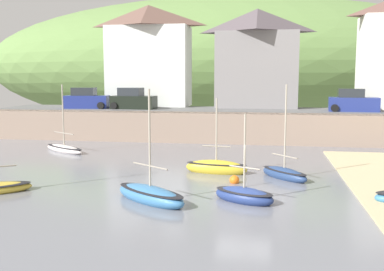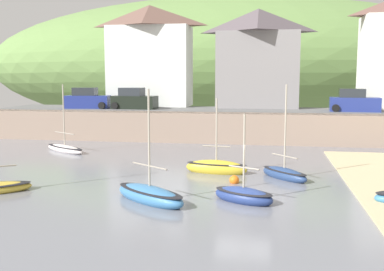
{
  "view_description": "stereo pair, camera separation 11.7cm",
  "coord_description": "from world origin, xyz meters",
  "px_view_note": "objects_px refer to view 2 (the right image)",
  "views": [
    {
      "loc": [
        0.92,
        -20.51,
        5.42
      ],
      "look_at": [
        -3.08,
        4.22,
        2.18
      ],
      "focal_mm": 43.12,
      "sensor_mm": 36.0,
      "label": 1
    },
    {
      "loc": [
        1.03,
        -20.49,
        5.42
      ],
      "look_at": [
        -3.08,
        4.22,
        2.18
      ],
      "focal_mm": 43.12,
      "sensor_mm": 36.0,
      "label": 2
    }
  ],
  "objects_px": {
    "parked_car_near_slipway": "(87,100)",
    "parked_car_end_of_row": "(354,102)",
    "sailboat_far_left": "(216,167)",
    "sailboat_tall_mast": "(150,195)",
    "parked_car_by_wall": "(134,100)",
    "rowboat_small_beached": "(284,173)",
    "mooring_buoy": "(234,180)",
    "waterfront_building_left": "(150,55)",
    "dinghy_open_wooden": "(243,195)",
    "waterfront_building_centre": "(258,58)",
    "fishing_boat_green": "(65,148)"
  },
  "relations": [
    {
      "from": "parked_car_near_slipway",
      "to": "parked_car_end_of_row",
      "type": "height_order",
      "value": "same"
    },
    {
      "from": "sailboat_far_left",
      "to": "parked_car_near_slipway",
      "type": "xyz_separation_m",
      "value": [
        -14.03,
        15.86,
        2.89
      ]
    },
    {
      "from": "waterfront_building_left",
      "to": "mooring_buoy",
      "type": "relative_size",
      "value": 19.96
    },
    {
      "from": "waterfront_building_centre",
      "to": "dinghy_open_wooden",
      "type": "height_order",
      "value": "waterfront_building_centre"
    },
    {
      "from": "rowboat_small_beached",
      "to": "parked_car_near_slipway",
      "type": "bearing_deg",
      "value": -174.54
    },
    {
      "from": "sailboat_far_left",
      "to": "parked_car_near_slipway",
      "type": "bearing_deg",
      "value": 139.8
    },
    {
      "from": "mooring_buoy",
      "to": "parked_car_end_of_row",
      "type": "bearing_deg",
      "value": 64.03
    },
    {
      "from": "parked_car_near_slipway",
      "to": "parked_car_end_of_row",
      "type": "relative_size",
      "value": 1.01
    },
    {
      "from": "fishing_boat_green",
      "to": "parked_car_end_of_row",
      "type": "bearing_deg",
      "value": 59.49
    },
    {
      "from": "rowboat_small_beached",
      "to": "mooring_buoy",
      "type": "relative_size",
      "value": 10.28
    },
    {
      "from": "rowboat_small_beached",
      "to": "fishing_boat_green",
      "type": "height_order",
      "value": "rowboat_small_beached"
    },
    {
      "from": "sailboat_tall_mast",
      "to": "parked_car_by_wall",
      "type": "bearing_deg",
      "value": 143.84
    },
    {
      "from": "parked_car_by_wall",
      "to": "parked_car_near_slipway",
      "type": "bearing_deg",
      "value": -174.99
    },
    {
      "from": "rowboat_small_beached",
      "to": "parked_car_by_wall",
      "type": "bearing_deg",
      "value": 177.04
    },
    {
      "from": "sailboat_tall_mast",
      "to": "sailboat_far_left",
      "type": "bearing_deg",
      "value": 106.84
    },
    {
      "from": "parked_car_end_of_row",
      "to": "sailboat_far_left",
      "type": "bearing_deg",
      "value": -118.01
    },
    {
      "from": "parked_car_near_slipway",
      "to": "parked_car_by_wall",
      "type": "distance_m",
      "value": 4.55
    },
    {
      "from": "waterfront_building_left",
      "to": "rowboat_small_beached",
      "type": "relative_size",
      "value": 1.94
    },
    {
      "from": "waterfront_building_left",
      "to": "rowboat_small_beached",
      "type": "bearing_deg",
      "value": -58.86
    },
    {
      "from": "sailboat_tall_mast",
      "to": "fishing_boat_green",
      "type": "xyz_separation_m",
      "value": [
        -9.45,
        11.97,
        -0.07
      ]
    },
    {
      "from": "mooring_buoy",
      "to": "dinghy_open_wooden",
      "type": "bearing_deg",
      "value": -79.12
    },
    {
      "from": "parked_car_near_slipway",
      "to": "dinghy_open_wooden",
      "type": "bearing_deg",
      "value": -59.66
    },
    {
      "from": "sailboat_far_left",
      "to": "waterfront_building_centre",
      "type": "bearing_deg",
      "value": 93.49
    },
    {
      "from": "dinghy_open_wooden",
      "to": "sailboat_tall_mast",
      "type": "bearing_deg",
      "value": -142.7
    },
    {
      "from": "waterfront_building_centre",
      "to": "mooring_buoy",
      "type": "height_order",
      "value": "waterfront_building_centre"
    },
    {
      "from": "waterfront_building_centre",
      "to": "dinghy_open_wooden",
      "type": "xyz_separation_m",
      "value": [
        0.13,
        -26.07,
        -6.92
      ]
    },
    {
      "from": "fishing_boat_green",
      "to": "parked_car_by_wall",
      "type": "relative_size",
      "value": 1.17
    },
    {
      "from": "rowboat_small_beached",
      "to": "mooring_buoy",
      "type": "distance_m",
      "value": 2.95
    },
    {
      "from": "rowboat_small_beached",
      "to": "parked_car_near_slipway",
      "type": "xyz_separation_m",
      "value": [
        -17.76,
        16.69,
        2.93
      ]
    },
    {
      "from": "parked_car_near_slipway",
      "to": "mooring_buoy",
      "type": "relative_size",
      "value": 8.48
    },
    {
      "from": "parked_car_by_wall",
      "to": "waterfront_building_centre",
      "type": "bearing_deg",
      "value": 26.92
    },
    {
      "from": "sailboat_tall_mast",
      "to": "parked_car_near_slipway",
      "type": "bearing_deg",
      "value": 153.72
    },
    {
      "from": "waterfront_building_left",
      "to": "waterfront_building_centre",
      "type": "bearing_deg",
      "value": 0.0
    },
    {
      "from": "waterfront_building_left",
      "to": "parked_car_by_wall",
      "type": "relative_size",
      "value": 2.37
    },
    {
      "from": "parked_car_end_of_row",
      "to": "mooring_buoy",
      "type": "bearing_deg",
      "value": -111.64
    },
    {
      "from": "waterfront_building_left",
      "to": "dinghy_open_wooden",
      "type": "distance_m",
      "value": 29.17
    },
    {
      "from": "dinghy_open_wooden",
      "to": "mooring_buoy",
      "type": "height_order",
      "value": "dinghy_open_wooden"
    },
    {
      "from": "sailboat_tall_mast",
      "to": "mooring_buoy",
      "type": "height_order",
      "value": "sailboat_tall_mast"
    },
    {
      "from": "waterfront_building_left",
      "to": "parked_car_end_of_row",
      "type": "bearing_deg",
      "value": -13.25
    },
    {
      "from": "fishing_boat_green",
      "to": "parked_car_by_wall",
      "type": "distance_m",
      "value": 10.91
    },
    {
      "from": "waterfront_building_left",
      "to": "waterfront_building_centre",
      "type": "relative_size",
      "value": 1.06
    },
    {
      "from": "parked_car_end_of_row",
      "to": "sailboat_tall_mast",
      "type": "bearing_deg",
      "value": -114.45
    },
    {
      "from": "waterfront_building_left",
      "to": "dinghy_open_wooden",
      "type": "height_order",
      "value": "waterfront_building_left"
    },
    {
      "from": "parked_car_end_of_row",
      "to": "parked_car_near_slipway",
      "type": "bearing_deg",
      "value": -175.67
    },
    {
      "from": "dinghy_open_wooden",
      "to": "mooring_buoy",
      "type": "distance_m",
      "value": 3.45
    },
    {
      "from": "rowboat_small_beached",
      "to": "parked_car_near_slipway",
      "type": "height_order",
      "value": "rowboat_small_beached"
    },
    {
      "from": "parked_car_by_wall",
      "to": "mooring_buoy",
      "type": "bearing_deg",
      "value": -54.6
    },
    {
      "from": "rowboat_small_beached",
      "to": "waterfront_building_left",
      "type": "bearing_deg",
      "value": 169.82
    },
    {
      "from": "mooring_buoy",
      "to": "waterfront_building_centre",
      "type": "bearing_deg",
      "value": 88.68
    },
    {
      "from": "dinghy_open_wooden",
      "to": "parked_car_by_wall",
      "type": "distance_m",
      "value": 24.53
    }
  ]
}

